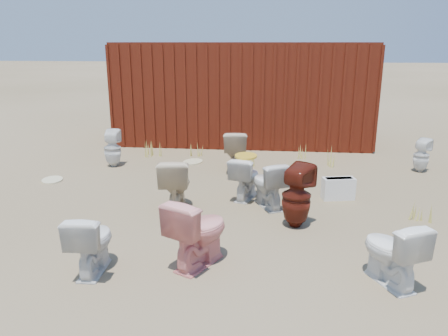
# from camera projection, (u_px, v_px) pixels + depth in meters

# --- Properties ---
(ground) EXTENTS (100.00, 100.00, 0.00)m
(ground) POSITION_uv_depth(u_px,v_px,m) (220.00, 216.00, 6.26)
(ground) COLOR brown
(ground) RESTS_ON ground
(shipping_container) EXTENTS (6.00, 2.40, 2.40)m
(shipping_container) POSITION_uv_depth(u_px,v_px,m) (243.00, 92.00, 10.89)
(shipping_container) COLOR #450D0B
(shipping_container) RESTS_ON ground
(toilet_front_a) EXTENTS (0.41, 0.69, 0.69)m
(toilet_front_a) POSITION_uv_depth(u_px,v_px,m) (91.00, 242.00, 4.67)
(toilet_front_a) COLOR white
(toilet_front_a) RESTS_ON ground
(toilet_front_pink) EXTENTS (0.76, 0.90, 0.80)m
(toilet_front_pink) POSITION_uv_depth(u_px,v_px,m) (198.00, 231.00, 4.81)
(toilet_front_pink) COLOR pink
(toilet_front_pink) RESTS_ON ground
(toilet_front_c) EXTENTS (0.67, 0.80, 0.71)m
(toilet_front_c) POSITION_uv_depth(u_px,v_px,m) (268.00, 184.00, 6.53)
(toilet_front_c) COLOR silver
(toilet_front_c) RESTS_ON ground
(toilet_front_maroon) EXTENTS (0.55, 0.55, 0.86)m
(toilet_front_maroon) POSITION_uv_depth(u_px,v_px,m) (297.00, 196.00, 5.81)
(toilet_front_maroon) COLOR #56190E
(toilet_front_maroon) RESTS_ON ground
(toilet_front_e) EXTENTS (0.67, 0.80, 0.71)m
(toilet_front_e) POSITION_uv_depth(u_px,v_px,m) (392.00, 252.00, 4.43)
(toilet_front_e) COLOR white
(toilet_front_e) RESTS_ON ground
(toilet_back_a) EXTENTS (0.37, 0.37, 0.74)m
(toilet_back_a) POSITION_uv_depth(u_px,v_px,m) (112.00, 148.00, 8.68)
(toilet_back_a) COLOR white
(toilet_back_a) RESTS_ON ground
(toilet_back_beige_left) EXTENTS (0.50, 0.81, 0.79)m
(toilet_back_beige_left) POSITION_uv_depth(u_px,v_px,m) (235.00, 151.00, 8.38)
(toilet_back_beige_left) COLOR #CBB594
(toilet_back_beige_left) RESTS_ON ground
(toilet_back_beige_right) EXTENTS (0.53, 0.83, 0.80)m
(toilet_back_beige_right) POSITION_uv_depth(u_px,v_px,m) (175.00, 184.00, 6.41)
(toilet_back_beige_right) COLOR beige
(toilet_back_beige_right) RESTS_ON ground
(toilet_back_yellowlid) EXTENTS (0.56, 0.75, 0.69)m
(toilet_back_yellowlid) POSITION_uv_depth(u_px,v_px,m) (246.00, 178.00, 6.90)
(toilet_back_yellowlid) COLOR white
(toilet_back_yellowlid) RESTS_ON ground
(toilet_back_e) EXTENTS (0.41, 0.41, 0.65)m
(toilet_back_e) POSITION_uv_depth(u_px,v_px,m) (421.00, 155.00, 8.33)
(toilet_back_e) COLOR white
(toilet_back_e) RESTS_ON ground
(yellow_lid) EXTENTS (0.35, 0.43, 0.02)m
(yellow_lid) POSITION_uv_depth(u_px,v_px,m) (246.00, 156.00, 6.80)
(yellow_lid) COLOR gold
(yellow_lid) RESTS_ON toilet_back_yellowlid
(loose_tank) EXTENTS (0.53, 0.30, 0.35)m
(loose_tank) POSITION_uv_depth(u_px,v_px,m) (338.00, 189.00, 6.90)
(loose_tank) COLOR white
(loose_tank) RESTS_ON ground
(loose_lid_near) EXTENTS (0.50, 0.58, 0.02)m
(loose_lid_near) POSITION_uv_depth(u_px,v_px,m) (193.00, 162.00, 9.06)
(loose_lid_near) COLOR beige
(loose_lid_near) RESTS_ON ground
(loose_lid_far) EXTENTS (0.49, 0.56, 0.02)m
(loose_lid_far) POSITION_uv_depth(u_px,v_px,m) (52.00, 180.00, 7.87)
(loose_lid_far) COLOR beige
(loose_lid_far) RESTS_ON ground
(weed_clump_a) EXTENTS (0.36, 0.36, 0.33)m
(weed_clump_a) POSITION_uv_depth(u_px,v_px,m) (154.00, 149.00, 9.48)
(weed_clump_a) COLOR #C5BB4E
(weed_clump_a) RESTS_ON ground
(weed_clump_b) EXTENTS (0.32, 0.32, 0.30)m
(weed_clump_b) POSITION_uv_depth(u_px,v_px,m) (246.00, 159.00, 8.74)
(weed_clump_b) COLOR #C5BB4E
(weed_clump_b) RESTS_ON ground
(weed_clump_c) EXTENTS (0.36, 0.36, 0.33)m
(weed_clump_c) POSITION_uv_depth(u_px,v_px,m) (326.00, 157.00, 8.81)
(weed_clump_c) COLOR #C5BB4E
(weed_clump_c) RESTS_ON ground
(weed_clump_d) EXTENTS (0.30, 0.30, 0.27)m
(weed_clump_d) POSITION_uv_depth(u_px,v_px,m) (196.00, 150.00, 9.53)
(weed_clump_d) COLOR #C5BB4E
(weed_clump_d) RESTS_ON ground
(weed_clump_e) EXTENTS (0.34, 0.34, 0.28)m
(weed_clump_e) POSITION_uv_depth(u_px,v_px,m) (300.00, 151.00, 9.42)
(weed_clump_e) COLOR #C5BB4E
(weed_clump_e) RESTS_ON ground
(weed_clump_f) EXTENTS (0.28, 0.28, 0.26)m
(weed_clump_f) POSITION_uv_depth(u_px,v_px,m) (419.00, 212.00, 6.06)
(weed_clump_f) COLOR #C5BB4E
(weed_clump_f) RESTS_ON ground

